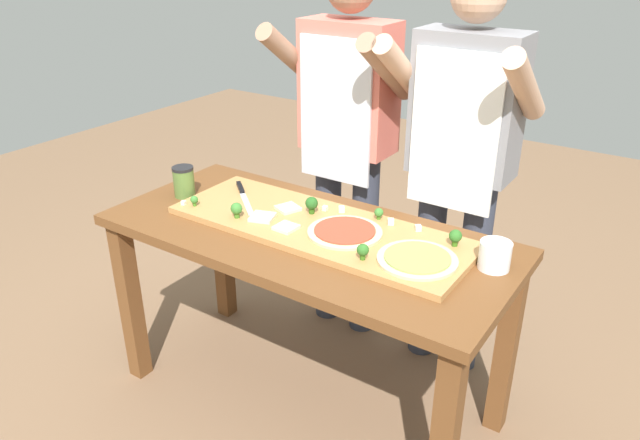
% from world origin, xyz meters
% --- Properties ---
extents(ground_plane, '(8.00, 8.00, 0.00)m').
position_xyz_m(ground_plane, '(0.00, 0.00, 0.00)').
color(ground_plane, brown).
extents(prep_table, '(1.53, 0.69, 0.78)m').
position_xyz_m(prep_table, '(0.00, 0.00, 0.66)').
color(prep_table, brown).
rests_on(prep_table, ground).
extents(cutting_board, '(1.14, 0.40, 0.02)m').
position_xyz_m(cutting_board, '(0.03, 0.03, 0.79)').
color(cutting_board, '#B27F47').
rests_on(cutting_board, prep_table).
extents(chefs_knife, '(0.26, 0.22, 0.02)m').
position_xyz_m(chefs_knife, '(-0.38, 0.09, 0.81)').
color(chefs_knife, '#B7BABF').
rests_on(chefs_knife, cutting_board).
extents(pizza_whole_tomato_red, '(0.27, 0.27, 0.02)m').
position_xyz_m(pizza_whole_tomato_red, '(0.15, 0.02, 0.81)').
color(pizza_whole_tomato_red, beige).
rests_on(pizza_whole_tomato_red, cutting_board).
extents(pizza_whole_pesto_green, '(0.26, 0.26, 0.02)m').
position_xyz_m(pizza_whole_pesto_green, '(0.45, -0.01, 0.81)').
color(pizza_whole_pesto_green, beige).
rests_on(pizza_whole_pesto_green, cutting_board).
extents(pizza_slice_center, '(0.08, 0.08, 0.01)m').
position_xyz_m(pizza_slice_center, '(-0.04, -0.06, 0.81)').
color(pizza_slice_center, beige).
rests_on(pizza_slice_center, cutting_board).
extents(pizza_slice_far_right, '(0.10, 0.10, 0.01)m').
position_xyz_m(pizza_slice_far_right, '(-0.14, 0.07, 0.81)').
color(pizza_slice_far_right, beige).
rests_on(pizza_slice_far_right, cutting_board).
extents(pizza_slice_far_left, '(0.11, 0.11, 0.01)m').
position_xyz_m(pizza_slice_far_left, '(-0.17, -0.04, 0.81)').
color(pizza_slice_far_left, beige).
rests_on(pizza_slice_far_left, cutting_board).
extents(broccoli_floret_front_right, '(0.04, 0.04, 0.06)m').
position_xyz_m(broccoli_floret_front_right, '(0.51, 0.15, 0.84)').
color(broccoli_floret_front_right, '#366618').
rests_on(broccoli_floret_front_right, cutting_board).
extents(broccoli_floret_center_left, '(0.04, 0.04, 0.06)m').
position_xyz_m(broccoli_floret_center_left, '(-0.25, -0.09, 0.84)').
color(broccoli_floret_center_left, '#3F7220').
rests_on(broccoli_floret_center_left, cutting_board).
extents(broccoli_floret_front_mid, '(0.05, 0.05, 0.07)m').
position_xyz_m(broccoli_floret_front_mid, '(-0.04, 0.10, 0.84)').
color(broccoli_floret_front_mid, '#2C5915').
rests_on(broccoli_floret_front_mid, cutting_board).
extents(broccoli_floret_back_mid, '(0.03, 0.03, 0.04)m').
position_xyz_m(broccoli_floret_back_mid, '(-0.46, -0.10, 0.83)').
color(broccoli_floret_back_mid, '#3F7220').
rests_on(broccoli_floret_back_mid, cutting_board).
extents(broccoli_floret_back_right, '(0.03, 0.03, 0.04)m').
position_xyz_m(broccoli_floret_back_right, '(0.19, 0.20, 0.83)').
color(broccoli_floret_back_right, '#3F7220').
rests_on(broccoli_floret_back_right, cutting_board).
extents(broccoli_floret_front_left, '(0.04, 0.04, 0.06)m').
position_xyz_m(broccoli_floret_front_left, '(0.30, -0.10, 0.84)').
color(broccoli_floret_front_left, '#366618').
rests_on(broccoli_floret_front_left, cutting_board).
extents(cheese_crumble_a, '(0.02, 0.02, 0.02)m').
position_xyz_m(cheese_crumble_a, '(-0.50, -0.12, 0.81)').
color(cheese_crumble_a, silver).
rests_on(cheese_crumble_a, cutting_board).
extents(cheese_crumble_b, '(0.03, 0.03, 0.02)m').
position_xyz_m(cheese_crumble_b, '(0.36, 0.19, 0.81)').
color(cheese_crumble_b, silver).
rests_on(cheese_crumble_b, cutting_board).
extents(cheese_crumble_c, '(0.02, 0.02, 0.02)m').
position_xyz_m(cheese_crumble_c, '(-0.02, 0.15, 0.81)').
color(cheese_crumble_c, silver).
rests_on(cheese_crumble_c, cutting_board).
extents(cheese_crumble_d, '(0.03, 0.03, 0.02)m').
position_xyz_m(cheese_crumble_d, '(0.25, 0.18, 0.81)').
color(cheese_crumble_d, white).
rests_on(cheese_crumble_d, cutting_board).
extents(cheese_crumble_e, '(0.03, 0.03, 0.02)m').
position_xyz_m(cheese_crumble_e, '(0.04, 0.17, 0.81)').
color(cheese_crumble_e, white).
rests_on(cheese_crumble_e, cutting_board).
extents(flour_cup, '(0.10, 0.10, 0.09)m').
position_xyz_m(flour_cup, '(0.66, 0.12, 0.82)').
color(flour_cup, white).
rests_on(flour_cup, prep_table).
extents(sauce_jar, '(0.09, 0.09, 0.13)m').
position_xyz_m(sauce_jar, '(-0.61, -0.01, 0.84)').
color(sauce_jar, '#517033').
rests_on(sauce_jar, prep_table).
extents(cook_left, '(0.54, 0.39, 1.67)m').
position_xyz_m(cook_left, '(-0.17, 0.56, 1.00)').
color(cook_left, '#333847').
rests_on(cook_left, ground).
extents(cook_right, '(0.54, 0.39, 1.67)m').
position_xyz_m(cook_right, '(0.35, 0.56, 1.00)').
color(cook_right, '#333847').
rests_on(cook_right, ground).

